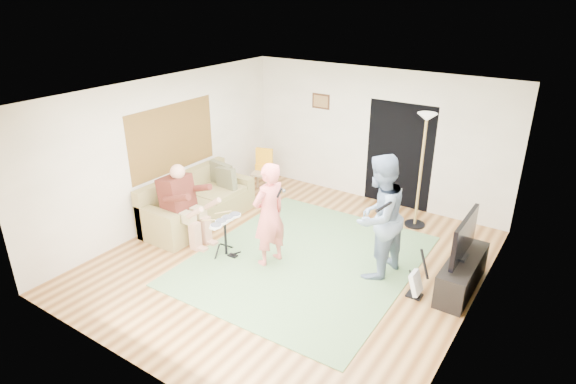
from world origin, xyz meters
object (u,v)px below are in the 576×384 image
Objects in this scene: drum_kit at (226,239)px; torchiere_lamp at (423,151)px; guitar_spare at (416,283)px; guitarist at (378,217)px; dining_chair at (263,177)px; sofa at (195,206)px; tv_cabinet at (462,274)px; television at (464,237)px; singer at (269,215)px.

torchiere_lamp is (2.22, 2.78, 1.16)m from drum_kit.
torchiere_lamp is (-0.80, 2.17, 1.23)m from guitar_spare.
torchiere_lamp is at bearing -168.75° from guitarist.
guitar_spare is at bearing -41.78° from dining_chair.
tv_cabinet is at bearing 6.30° from sofa.
guitarist reaches higher than television.
guitarist is 1.08m from guitar_spare.
drum_kit is (1.30, -0.65, -0.00)m from sofa.
sofa is 1.05× the size of torchiere_lamp.
singer reaches higher than dining_chair.
guitar_spare is at bearing -130.34° from tv_cabinet.
sofa is 1.89m from dining_chair.
dining_chair is at bearing 84.12° from sofa.
dining_chair is at bearing -175.61° from torchiere_lamp.
singer is 1.84× the size of dining_chair.
dining_chair is (-1.11, 2.53, 0.03)m from drum_kit.
singer is at bearing -12.00° from sofa.
singer reaches higher than guitar_spare.
torchiere_lamp is 3.52m from dining_chair.
guitarist is at bearing -165.23° from tv_cabinet.
drum_kit is 2.76m from dining_chair.
guitar_spare is at bearing 112.68° from singer.
sofa is at bearing -173.70° from tv_cabinet.
sofa reaches higher than tv_cabinet.
singer reaches higher than drum_kit.
television is (-0.05, 0.00, 0.60)m from tv_cabinet.
sofa is at bearing -112.80° from dining_chair.
guitarist is (3.57, 0.21, 0.67)m from sofa.
singer is 2.16× the size of guitar_spare.
singer reaches higher than television.
tv_cabinet is (1.28, -1.60, -1.21)m from torchiere_lamp.
singer is 2.88m from television.
guitar_spare is 0.74m from tv_cabinet.
guitar_spare is 0.37× the size of torchiere_lamp.
television is at bearing 52.74° from guitar_spare.
torchiere_lamp is (-0.05, 1.93, 0.49)m from guitarist.
drum_kit is at bearing -161.37° from tv_cabinet.
guitarist reaches higher than singer.
drum_kit is 0.32× the size of torchiere_lamp.
guitarist is 1.46m from tv_cabinet.
sofa is at bearing -76.95° from guitarist.
drum_kit is 3.69m from television.
guitarist is at bearing -43.24° from dining_chair.
torchiere_lamp is at bearing 128.62° from tv_cabinet.
dining_chair is (-1.84, 2.31, -0.52)m from singer.
guitarist reaches higher than dining_chair.
sofa is 2.83× the size of guitar_spare.
tv_cabinet is (3.50, 1.18, -0.05)m from drum_kit.
singer is at bearing -57.71° from guitarist.
guitarist is (2.27, 0.86, 0.67)m from drum_kit.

